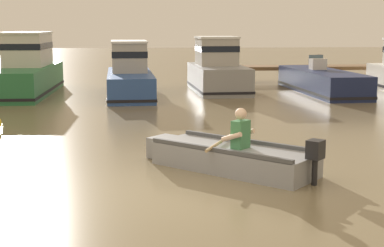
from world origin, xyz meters
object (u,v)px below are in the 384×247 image
object	(u,v)px
moored_boat_blue	(130,75)
moored_boat_grey	(218,71)
rowboat_with_person	(230,156)
moored_boat_green	(26,71)
moored_boat_navy	(321,82)

from	to	relation	value
moored_boat_blue	moored_boat_grey	world-z (taller)	moored_boat_grey
rowboat_with_person	moored_boat_green	size ratio (longest dim) A/B	0.47
moored_boat_grey	moored_boat_green	bearing A→B (deg)	-177.48
rowboat_with_person	moored_boat_grey	distance (m)	12.96
rowboat_with_person	moored_boat_blue	world-z (taller)	moored_boat_blue
moored_boat_green	moored_boat_blue	bearing A→B (deg)	-11.18
moored_boat_blue	moored_boat_grey	bearing A→B (deg)	17.80
rowboat_with_person	moored_boat_navy	world-z (taller)	moored_boat_navy
moored_boat_green	rowboat_with_person	bearing A→B (deg)	-63.25
moored_boat_green	moored_boat_grey	world-z (taller)	moored_boat_green
moored_boat_green	moored_boat_grey	bearing A→B (deg)	2.52
moored_boat_grey	moored_boat_navy	world-z (taller)	moored_boat_grey
moored_boat_grey	moored_boat_blue	bearing A→B (deg)	-162.20
rowboat_with_person	moored_boat_blue	distance (m)	11.97
rowboat_with_person	moored_boat_navy	size ratio (longest dim) A/B	0.49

